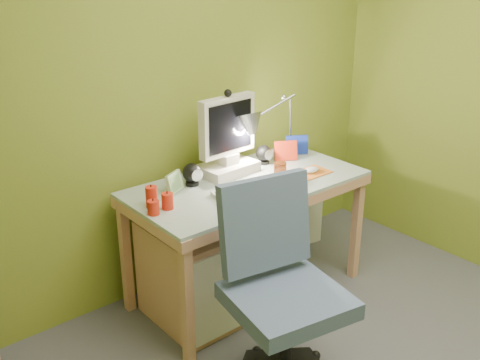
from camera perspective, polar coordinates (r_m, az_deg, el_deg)
wall_back at (r=3.26m, az=-6.87°, el=8.76°), size 3.20×0.01×2.40m
desk at (r=3.35m, az=0.71°, el=-5.97°), size 1.37×0.70×0.73m
monitor at (r=3.24m, az=-1.32°, el=5.30°), size 0.42×0.26×0.55m
speaker_left at (r=3.14m, az=-4.91°, el=0.58°), size 0.13×0.13×0.13m
speaker_right at (r=3.45m, az=2.42°, el=2.61°), size 0.10×0.10×0.12m
keyboard at (r=3.05m, az=1.32°, el=-1.08°), size 0.46×0.24×0.02m
mousepad at (r=3.35m, az=7.25°, el=0.77°), size 0.22×0.16×0.01m
mouse at (r=3.34m, az=7.26°, el=1.01°), size 0.11×0.07×0.04m
amber_tumbler at (r=3.24m, az=4.09°, el=0.97°), size 0.08×0.08×0.09m
candle_cluster at (r=2.86m, az=-8.55°, el=-1.96°), size 0.16×0.14×0.11m
photo_frame_red at (r=3.52m, az=4.67°, el=2.99°), size 0.14×0.09×0.12m
photo_frame_blue at (r=3.65m, az=5.80°, el=3.59°), size 0.13×0.09×0.12m
photo_frame_green at (r=3.06m, az=-6.67°, el=-0.24°), size 0.12×0.07×0.11m
desk_lamp at (r=3.52m, az=4.45°, el=6.97°), size 0.56×0.25×0.60m
task_chair at (r=2.58m, az=4.84°, el=-11.70°), size 0.66×0.66×1.02m
radiator at (r=3.99m, az=5.06°, el=-3.57°), size 0.47×0.24×0.44m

